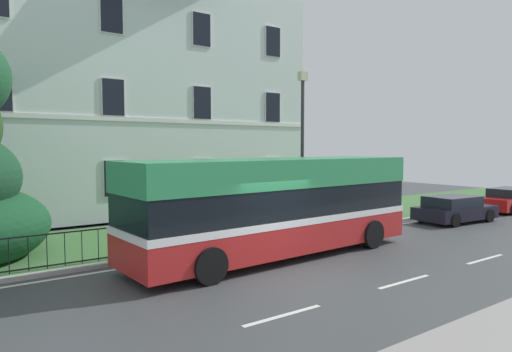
{
  "coord_description": "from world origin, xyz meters",
  "views": [
    {
      "loc": [
        -7.71,
        -8.84,
        3.46
      ],
      "look_at": [
        1.9,
        4.63,
        2.38
      ],
      "focal_mm": 31.66,
      "sensor_mm": 36.0,
      "label": 1
    }
  ],
  "objects_px": {
    "georgian_townhouse": "(126,81)",
    "street_lamp_post": "(302,138)",
    "parked_hatchback_00": "(454,209)",
    "litter_bin": "(218,224)",
    "single_decker_bus": "(277,205)",
    "parked_hatchback_01": "(508,200)"
  },
  "relations": [
    {
      "from": "single_decker_bus",
      "to": "parked_hatchback_01",
      "type": "distance_m",
      "value": 16.25
    },
    {
      "from": "georgian_townhouse",
      "to": "street_lamp_post",
      "type": "relative_size",
      "value": 2.8
    },
    {
      "from": "parked_hatchback_01",
      "to": "street_lamp_post",
      "type": "distance_m",
      "value": 13.18
    },
    {
      "from": "single_decker_bus",
      "to": "street_lamp_post",
      "type": "height_order",
      "value": "street_lamp_post"
    },
    {
      "from": "single_decker_bus",
      "to": "parked_hatchback_01",
      "type": "xyz_separation_m",
      "value": [
        16.21,
        0.58,
        -1.02
      ]
    },
    {
      "from": "parked_hatchback_01",
      "to": "parked_hatchback_00",
      "type": "bearing_deg",
      "value": 0.8
    },
    {
      "from": "georgian_townhouse",
      "to": "single_decker_bus",
      "type": "bearing_deg",
      "value": -89.54
    },
    {
      "from": "parked_hatchback_00",
      "to": "single_decker_bus",
      "type": "bearing_deg",
      "value": -174.19
    },
    {
      "from": "single_decker_bus",
      "to": "parked_hatchback_00",
      "type": "distance_m",
      "value": 10.67
    },
    {
      "from": "parked_hatchback_01",
      "to": "litter_bin",
      "type": "height_order",
      "value": "parked_hatchback_01"
    },
    {
      "from": "parked_hatchback_01",
      "to": "street_lamp_post",
      "type": "height_order",
      "value": "street_lamp_post"
    },
    {
      "from": "street_lamp_post",
      "to": "parked_hatchback_01",
      "type": "bearing_deg",
      "value": -10.66
    },
    {
      "from": "parked_hatchback_00",
      "to": "street_lamp_post",
      "type": "height_order",
      "value": "street_lamp_post"
    },
    {
      "from": "georgian_townhouse",
      "to": "litter_bin",
      "type": "relative_size",
      "value": 16.86
    },
    {
      "from": "parked_hatchback_00",
      "to": "litter_bin",
      "type": "bearing_deg",
      "value": 170.63
    },
    {
      "from": "single_decker_bus",
      "to": "street_lamp_post",
      "type": "xyz_separation_m",
      "value": [
        3.65,
        2.95,
        2.18
      ]
    },
    {
      "from": "georgian_townhouse",
      "to": "single_decker_bus",
      "type": "relative_size",
      "value": 1.77
    },
    {
      "from": "single_decker_bus",
      "to": "litter_bin",
      "type": "height_order",
      "value": "single_decker_bus"
    },
    {
      "from": "single_decker_bus",
      "to": "parked_hatchback_00",
      "type": "bearing_deg",
      "value": -1.23
    },
    {
      "from": "georgian_townhouse",
      "to": "litter_bin",
      "type": "bearing_deg",
      "value": -91.73
    },
    {
      "from": "georgian_townhouse",
      "to": "parked_hatchback_00",
      "type": "height_order",
      "value": "georgian_townhouse"
    },
    {
      "from": "single_decker_bus",
      "to": "parked_hatchback_01",
      "type": "bearing_deg",
      "value": -0.89
    }
  ]
}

